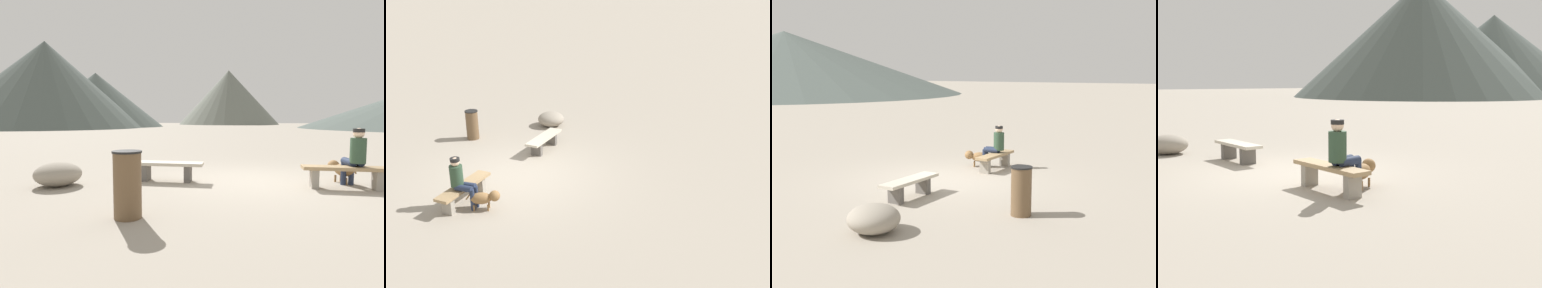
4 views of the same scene
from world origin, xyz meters
The scene contains 8 objects.
ground centered at (0.00, 0.00, -0.03)m, with size 210.00×210.00×0.06m, color #9E9384.
bench_left centered at (-1.98, -0.36, 0.32)m, with size 1.67×0.45×0.44m.
bench_right centered at (1.81, -0.42, 0.33)m, with size 1.71×0.41×0.46m.
seated_person centered at (2.01, -0.31, 0.71)m, with size 0.37×0.63×1.24m.
dog centered at (1.90, 0.25, 0.31)m, with size 0.51×0.73×0.48m.
trash_bin centered at (-1.82, -2.99, 0.49)m, with size 0.43×0.43×0.97m.
boulder centered at (-4.12, -1.28, 0.25)m, with size 0.93×0.97×0.50m, color gray.
distant_peak_4 centered at (29.42, 44.59, 3.85)m, with size 43.98×43.98×7.69m, color #4C5651.
Camera 3 is at (-10.13, -6.96, 2.79)m, focal length 45.31 mm.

